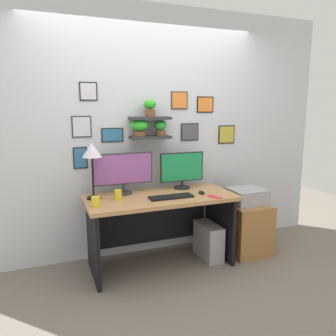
{
  "coord_description": "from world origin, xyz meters",
  "views": [
    {
      "loc": [
        -1.1,
        -3.05,
        1.63
      ],
      "look_at": [
        0.1,
        0.05,
        1.02
      ],
      "focal_mm": 35.41,
      "sensor_mm": 36.0,
      "label": 1
    }
  ],
  "objects": [
    {
      "name": "desk_lamp",
      "position": [
        -0.65,
        0.12,
        1.19
      ],
      "size": [
        0.19,
        0.19,
        0.55
      ],
      "color": "black",
      "rests_on": "desk"
    },
    {
      "name": "back_wall_assembly",
      "position": [
        0.0,
        0.44,
        1.35
      ],
      "size": [
        4.4,
        0.24,
        2.7
      ],
      "color": "silver",
      "rests_on": "ground"
    },
    {
      "name": "computer_tower_right",
      "position": [
        0.54,
        -0.03,
        0.19
      ],
      "size": [
        0.18,
        0.4,
        0.38
      ],
      "primitive_type": "cube",
      "color": "#99999E",
      "rests_on": "ground"
    },
    {
      "name": "monitor_right",
      "position": [
        0.33,
        0.22,
        0.96
      ],
      "size": [
        0.5,
        0.18,
        0.4
      ],
      "color": "black",
      "rests_on": "desk"
    },
    {
      "name": "ground_plane",
      "position": [
        0.0,
        0.0,
        0.0
      ],
      "size": [
        8.0,
        8.0,
        0.0
      ],
      "primitive_type": "plane",
      "color": "#70665B"
    },
    {
      "name": "keyboard",
      "position": [
        0.07,
        -0.11,
        0.76
      ],
      "size": [
        0.44,
        0.14,
        0.02
      ],
      "primitive_type": "cube",
      "color": "black",
      "rests_on": "desk"
    },
    {
      "name": "cell_phone",
      "position": [
        0.49,
        -0.25,
        0.76
      ],
      "size": [
        0.11,
        0.15,
        0.01
      ],
      "primitive_type": "cube",
      "rotation": [
        0.0,
        0.0,
        0.31
      ],
      "color": "red",
      "rests_on": "desk"
    },
    {
      "name": "desk",
      "position": [
        0.0,
        0.05,
        0.54
      ],
      "size": [
        1.5,
        0.68,
        0.75
      ],
      "color": "tan",
      "rests_on": "ground"
    },
    {
      "name": "drawer_cabinet",
      "position": [
        1.02,
        -0.03,
        0.28
      ],
      "size": [
        0.44,
        0.5,
        0.57
      ],
      "primitive_type": "cube",
      "color": "#9E6B38",
      "rests_on": "ground"
    },
    {
      "name": "coffee_mug",
      "position": [
        -0.67,
        -0.13,
        0.8
      ],
      "size": [
        0.08,
        0.08,
        0.09
      ],
      "primitive_type": "cylinder",
      "color": "yellow",
      "rests_on": "desk"
    },
    {
      "name": "printer",
      "position": [
        1.02,
        -0.03,
        0.65
      ],
      "size": [
        0.38,
        0.34,
        0.17
      ],
      "primitive_type": "cube",
      "color": "#9E9EA3",
      "rests_on": "drawer_cabinet"
    },
    {
      "name": "pen_cup",
      "position": [
        -0.43,
        -0.0,
        0.8
      ],
      "size": [
        0.07,
        0.07,
        0.1
      ],
      "primitive_type": "cylinder",
      "color": "yellow",
      "rests_on": "desk"
    },
    {
      "name": "computer_mouse",
      "position": [
        0.42,
        -0.09,
        0.77
      ],
      "size": [
        0.06,
        0.09,
        0.03
      ],
      "primitive_type": "ellipsoid",
      "color": "black",
      "rests_on": "desk"
    },
    {
      "name": "monitor_left",
      "position": [
        -0.33,
        0.22,
        0.99
      ],
      "size": [
        0.62,
        0.18,
        0.42
      ],
      "color": "#2D2D33",
      "rests_on": "desk"
    }
  ]
}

